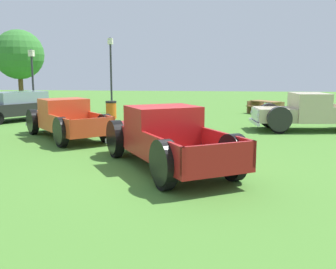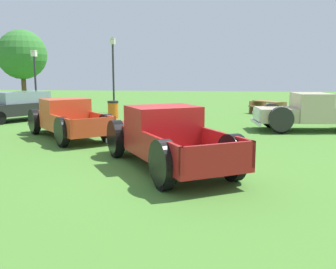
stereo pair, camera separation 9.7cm
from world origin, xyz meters
TOP-DOWN VIEW (x-y plane):
  - ground_plane at (0.00, 0.00)m, footprint 80.00×80.00m
  - pickup_truck_foreground at (-0.17, 0.52)m, footprint 4.31×5.52m
  - pickup_truck_behind_left at (-4.54, 4.62)m, footprint 4.51×4.82m
  - pickup_truck_behind_right at (5.28, 7.39)m, footprint 5.43×2.46m
  - sedan_distant_a at (-8.79, 9.27)m, footprint 3.99×4.73m
  - lamp_post_near at (-9.44, 12.54)m, footprint 0.36×0.36m
  - lamp_post_far at (-4.92, 13.60)m, footprint 0.36×0.36m
  - picnic_table at (4.41, 13.83)m, footprint 2.29×2.33m
  - trash_can at (-4.21, 10.64)m, footprint 0.59×0.59m
  - oak_tree_east at (-13.50, 19.07)m, footprint 3.76×3.76m

SIDE VIEW (x-z plane):
  - ground_plane at x=0.00m, z-range 0.00..0.00m
  - trash_can at x=-4.21m, z-range 0.00..0.95m
  - picnic_table at x=4.41m, z-range 0.10..0.88m
  - pickup_truck_behind_left at x=-4.54m, z-range -0.03..1.46m
  - pickup_truck_behind_right at x=5.28m, z-range -0.04..1.58m
  - pickup_truck_foreground at x=-0.17m, z-range -0.04..1.59m
  - sedan_distant_a at x=-8.79m, z-range 0.04..1.53m
  - lamp_post_near at x=-9.44m, z-range 0.09..3.92m
  - lamp_post_far at x=-4.92m, z-range 0.11..4.67m
  - oak_tree_east at x=-13.50m, z-range 0.94..6.60m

